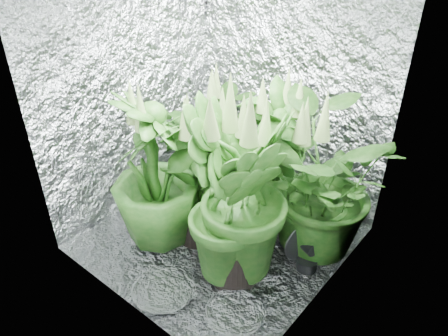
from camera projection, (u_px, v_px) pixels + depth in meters
ground at (220, 238)px, 3.14m from camera, size 1.60×1.60×0.00m
walls at (219, 111)px, 2.61m from camera, size 1.62×1.62×2.00m
plant_a at (219, 139)px, 3.38m from camera, size 1.11×1.11×1.03m
plant_b at (277, 156)px, 3.12m from camera, size 0.76×0.76×1.13m
plant_c at (252, 188)px, 2.79m from camera, size 0.70×0.70×1.11m
plant_d at (155, 174)px, 2.87m from camera, size 0.83×0.83×1.17m
plant_e at (317, 187)px, 2.77m from camera, size 1.02×1.02×1.11m
plant_f at (197, 175)px, 2.89m from camera, size 0.66×0.66×1.14m
plant_g at (235, 200)px, 2.51m from camera, size 0.77×0.77×1.30m
circulation_fan at (306, 249)px, 2.84m from camera, size 0.18×0.29×0.35m
plant_label at (161, 209)px, 2.94m from camera, size 0.05×0.03×0.07m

